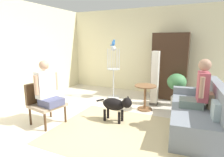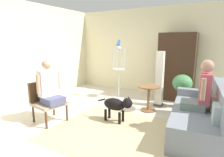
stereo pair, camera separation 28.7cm
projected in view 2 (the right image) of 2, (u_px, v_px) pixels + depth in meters
name	position (u px, v px, depth m)	size (l,w,h in m)	color
ground_plane	(120.00, 126.00, 3.79)	(7.01, 7.01, 0.00)	beige
back_wall	(161.00, 51.00, 5.93)	(6.45, 0.12, 2.71)	beige
left_wall	(30.00, 53.00, 5.23)	(0.12, 6.13, 2.71)	beige
area_rug	(123.00, 133.00, 3.49)	(2.65, 2.09, 0.01)	#C6B284
couch	(202.00, 117.00, 3.45)	(1.09, 2.03, 0.91)	slate
armchair	(46.00, 98.00, 4.00)	(0.68, 0.68, 0.84)	#4C331E
person_on_couch	(201.00, 90.00, 3.35)	(0.51, 0.51, 0.91)	slate
person_on_armchair	(49.00, 86.00, 3.85)	(0.50, 0.53, 0.89)	#525579
round_end_table	(148.00, 95.00, 4.56)	(0.53, 0.53, 0.62)	brown
dog	(117.00, 105.00, 3.93)	(0.82, 0.27, 0.59)	black
bird_cage_stand	(119.00, 74.00, 5.54)	(0.37, 0.37, 1.54)	silver
parrot	(119.00, 43.00, 5.36)	(0.17, 0.10, 0.18)	blue
potted_plant	(182.00, 86.00, 4.76)	(0.48, 0.48, 0.86)	beige
column_lamp	(160.00, 79.00, 4.85)	(0.20, 0.20, 1.43)	#4C4742
armoire_cabinet	(177.00, 67.00, 5.38)	(0.99, 0.56, 1.91)	#382316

